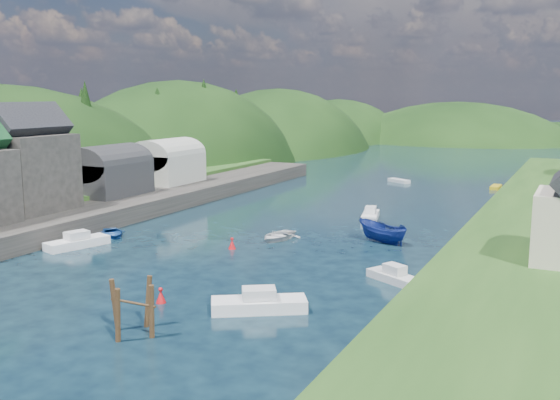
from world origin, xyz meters
The scene contains 10 objects.
ground centered at (0.00, 50.00, 0.00)m, with size 600.00×600.00×0.00m, color black.
hillside_left centered at (-45.00, 75.00, -8.03)m, with size 44.00×245.56×52.00m.
far_hills centered at (1.22, 174.01, -10.80)m, with size 103.00×68.00×44.00m.
hill_trees centered at (0.89, 64.80, 11.09)m, with size 92.08×149.02×12.57m.
quay_left centered at (-24.00, 20.00, 1.00)m, with size 12.00×110.00×2.00m, color #2D2B28.
boat_sheds centered at (-26.00, 39.00, 5.27)m, with size 7.00×21.00×7.50m.
piling_cluster_far centered at (2.98, 2.23, 1.35)m, with size 3.29×3.06×3.84m.
channel_buoy_near centered at (0.97, 7.54, 0.48)m, with size 0.70×0.70×1.10m.
channel_buoy_far centered at (-2.39, 22.80, 0.48)m, with size 0.70×0.70×1.10m.
moored_boats centered at (-0.95, 16.81, 0.62)m, with size 35.10×91.68×2.19m.
Camera 1 is at (26.56, -25.68, 14.17)m, focal length 40.00 mm.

